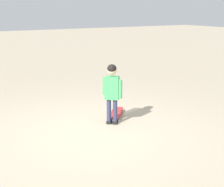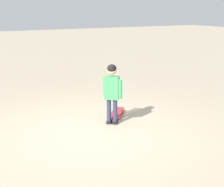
# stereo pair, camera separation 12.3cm
# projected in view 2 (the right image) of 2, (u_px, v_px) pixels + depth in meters

# --- Properties ---
(ground_plane) EXTENTS (50.00, 50.00, 0.00)m
(ground_plane) POSITION_uv_depth(u_px,v_px,m) (88.00, 135.00, 5.45)
(ground_plane) COLOR tan
(child_person) EXTENTS (0.28, 0.38, 1.06)m
(child_person) POSITION_uv_depth(u_px,v_px,m) (112.00, 87.00, 5.79)
(child_person) COLOR #2D3351
(child_person) RESTS_ON ground
(skateboard) EXTENTS (0.56, 0.63, 0.07)m
(skateboard) POSITION_uv_depth(u_px,v_px,m) (117.00, 113.00, 6.39)
(skateboard) COLOR #B22D2D
(skateboard) RESTS_ON ground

